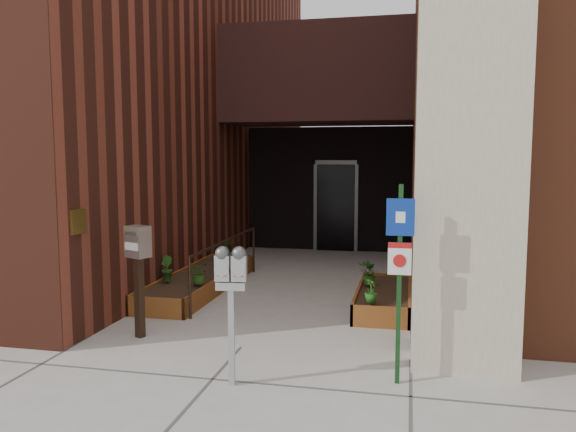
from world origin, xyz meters
The scene contains 15 objects.
ground centered at (0.00, 0.00, 0.00)m, with size 80.00×80.00×0.00m, color #9E9991.
architecture centered at (-0.18, 6.89, 4.98)m, with size 20.00×14.60×10.00m.
planter_left centered at (-1.55, 2.70, 0.13)m, with size 0.90×3.60×0.30m.
planter_right centered at (1.60, 2.20, 0.13)m, with size 0.80×2.20×0.30m.
handrail centered at (-1.05, 2.65, 0.75)m, with size 0.04×3.34×0.90m.
parking_meter centered at (0.24, -1.08, 1.09)m, with size 0.32×0.17×1.41m.
sign_post centered at (1.87, -0.70, 1.24)m, with size 0.28×0.07×2.02m.
payment_dropbox centered at (-1.37, 0.11, 1.03)m, with size 0.34×0.30×1.43m.
shrub_left_a centered at (-1.25, 1.87, 0.47)m, with size 0.31×0.31×0.35m, color #285819.
shrub_left_b centered at (-1.85, 1.98, 0.50)m, with size 0.22×0.22×0.40m, color #205117.
shrub_left_c centered at (-1.45, 3.85, 0.49)m, with size 0.21×0.21×0.38m, color #1B5016.
shrub_left_d centered at (-1.38, 4.12, 0.49)m, with size 0.20×0.20×0.39m, color #195016.
shrub_right_a centered at (1.46, 1.30, 0.46)m, with size 0.18×0.18×0.32m, color #25611B.
shrub_right_b centered at (1.35, 2.44, 0.48)m, with size 0.19×0.19×0.37m, color #205718.
shrub_right_c centered at (1.35, 2.39, 0.47)m, with size 0.30×0.30×0.33m, color #2A5D1A.
Camera 1 is at (1.95, -6.28, 2.29)m, focal length 35.00 mm.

